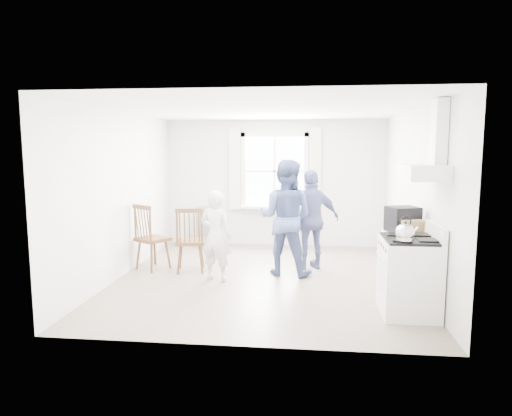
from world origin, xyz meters
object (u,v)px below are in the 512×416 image
Objects in this scene: low_cabinet at (403,264)px; person_right at (312,220)px; gas_stove at (409,275)px; stereo_stack at (403,219)px; windsor_chair_a at (190,233)px; person_mid at (286,218)px; windsor_chair_b at (147,230)px; person_left at (216,236)px.

person_right reaches higher than low_cabinet.
gas_stove is 1.24× the size of low_cabinet.
stereo_stack is (0.04, 0.70, 0.59)m from gas_stove.
stereo_stack is 3.29m from windsor_chair_a.
person_right is at bearing -123.14° from person_mid.
windsor_chair_b is at bearing 166.86° from stereo_stack.
gas_stove is at bearing -26.00° from windsor_chair_a.
person_right reaches higher than windsor_chair_a.
person_right is at bearing 132.07° from stereo_stack.
person_right is (1.96, 0.51, 0.17)m from windsor_chair_a.
stereo_stack is 2.73m from person_left.
person_mid is at bearing 150.44° from low_cabinet.
person_left is at bearing -36.02° from windsor_chair_a.
low_cabinet is at bearing -173.77° from person_left.
gas_stove is 0.67× the size of person_right.
person_mid is at bearing 0.62° from windsor_chair_b.
low_cabinet is 1.96m from person_mid.
stereo_stack is at bearing -14.63° from windsor_chair_a.
low_cabinet is 4.06m from windsor_chair_b.
person_mid reaches higher than windsor_chair_b.
person_mid reaches higher than windsor_chair_a.
person_left reaches higher than windsor_chair_a.
low_cabinet is 0.49× the size of person_mid.
person_mid is (-1.58, 1.64, 0.44)m from gas_stove.
gas_stove reaches higher than windsor_chair_b.
gas_stove is 1.00× the size of windsor_chair_b.
gas_stove is at bearing -22.58° from windsor_chair_b.
stereo_stack is at bearing 86.65° from gas_stove.
low_cabinet is at bearing 5.29° from stereo_stack.
gas_stove is 0.61× the size of person_mid.
person_mid is at bearing -139.29° from person_left.
gas_stove is at bearing 172.05° from person_left.
person_mid reaches higher than gas_stove.
windsor_chair_a is 1.57m from person_mid.
windsor_chair_b is at bearing 14.09° from person_mid.
person_left is at bearing 9.07° from person_right.
person_mid is at bearing 134.03° from gas_stove.
windsor_chair_a is 0.59× the size of person_mid.
person_right reaches higher than gas_stove.
person_left is 0.84× the size of person_right.
stereo_stack is 0.44× the size of windsor_chair_a.
windsor_chair_a is 2.03m from person_right.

